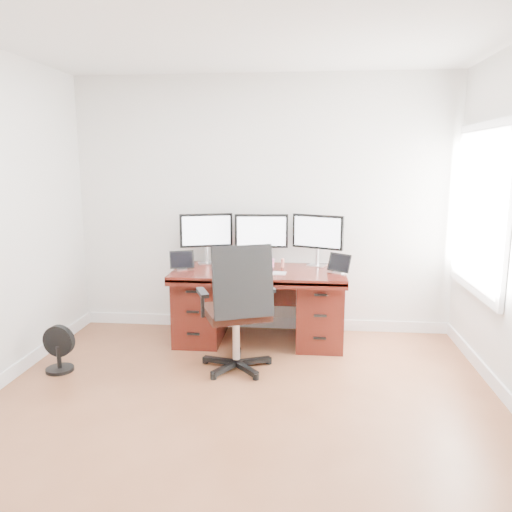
# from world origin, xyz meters

# --- Properties ---
(ground) EXTENTS (4.50, 4.50, 0.00)m
(ground) POSITION_xyz_m (0.00, 0.00, 0.00)
(ground) COLOR brown
(ground) RESTS_ON ground
(back_wall) EXTENTS (4.00, 0.10, 2.70)m
(back_wall) POSITION_xyz_m (0.00, 2.25, 1.35)
(back_wall) COLOR white
(back_wall) RESTS_ON ground
(desk) EXTENTS (1.70, 0.80, 0.75)m
(desk) POSITION_xyz_m (0.00, 1.83, 0.40)
(desk) COLOR #45130D
(desk) RESTS_ON ground
(office_chair) EXTENTS (0.79, 0.79, 1.15)m
(office_chair) POSITION_xyz_m (-0.12, 1.07, 0.38)
(office_chair) COLOR black
(office_chair) RESTS_ON ground
(floor_fan) EXTENTS (0.28, 0.24, 0.41)m
(floor_fan) POSITION_xyz_m (-1.68, 0.91, 0.20)
(floor_fan) COLOR black
(floor_fan) RESTS_ON ground
(monitor_left) EXTENTS (0.53, 0.20, 0.53)m
(monitor_left) POSITION_xyz_m (-0.58, 2.07, 1.09)
(monitor_left) COLOR silver
(monitor_left) RESTS_ON desk
(monitor_center) EXTENTS (0.55, 0.16, 0.53)m
(monitor_center) POSITION_xyz_m (0.00, 2.07, 1.09)
(monitor_center) COLOR silver
(monitor_center) RESTS_ON desk
(monitor_right) EXTENTS (0.52, 0.26, 0.53)m
(monitor_right) POSITION_xyz_m (0.58, 2.07, 1.09)
(monitor_right) COLOR silver
(monitor_right) RESTS_ON desk
(tablet_left) EXTENTS (0.25, 0.14, 0.19)m
(tablet_left) POSITION_xyz_m (-0.77, 1.75, 0.84)
(tablet_left) COLOR silver
(tablet_left) RESTS_ON desk
(tablet_right) EXTENTS (0.23, 0.20, 0.19)m
(tablet_right) POSITION_xyz_m (0.79, 1.75, 0.84)
(tablet_right) COLOR silver
(tablet_right) RESTS_ON desk
(keyboard) EXTENTS (0.28, 0.19, 0.01)m
(keyboard) POSITION_xyz_m (0.02, 1.60, 0.76)
(keyboard) COLOR white
(keyboard) RESTS_ON desk
(trackpad) EXTENTS (0.14, 0.14, 0.01)m
(trackpad) POSITION_xyz_m (0.21, 1.66, 0.76)
(trackpad) COLOR #B6B8BD
(trackpad) RESTS_ON desk
(drawing_tablet) EXTENTS (0.27, 0.19, 0.01)m
(drawing_tablet) POSITION_xyz_m (-0.21, 1.60, 0.76)
(drawing_tablet) COLOR black
(drawing_tablet) RESTS_ON desk
(phone) EXTENTS (0.15, 0.09, 0.01)m
(phone) POSITION_xyz_m (-0.00, 1.82, 0.76)
(phone) COLOR black
(phone) RESTS_ON desk
(figurine_blue) EXTENTS (0.04, 0.04, 0.10)m
(figurine_blue) POSITION_xyz_m (-0.34, 1.95, 0.80)
(figurine_blue) COLOR #4677DF
(figurine_blue) RESTS_ON desk
(figurine_orange) EXTENTS (0.04, 0.04, 0.10)m
(figurine_orange) POSITION_xyz_m (-0.25, 1.95, 0.80)
(figurine_orange) COLOR orange
(figurine_orange) RESTS_ON desk
(figurine_purple) EXTENTS (0.04, 0.04, 0.10)m
(figurine_purple) POSITION_xyz_m (-0.11, 1.95, 0.80)
(figurine_purple) COLOR #AC65E2
(figurine_purple) RESTS_ON desk
(figurine_pink) EXTENTS (0.04, 0.04, 0.10)m
(figurine_pink) POSITION_xyz_m (0.13, 1.95, 0.80)
(figurine_pink) COLOR pink
(figurine_pink) RESTS_ON desk
(figurine_brown) EXTENTS (0.04, 0.04, 0.10)m
(figurine_brown) POSITION_xyz_m (0.23, 1.95, 0.80)
(figurine_brown) COLOR #955145
(figurine_brown) RESTS_ON desk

